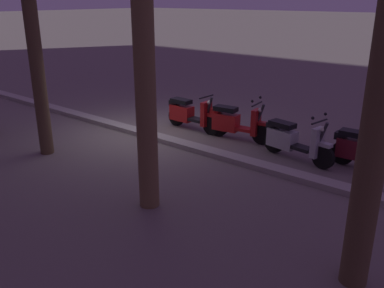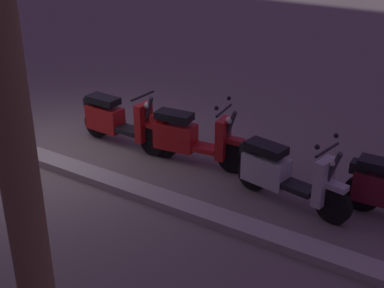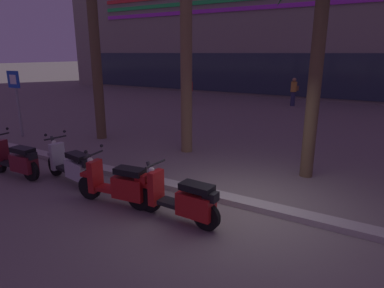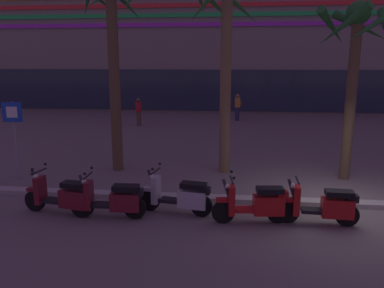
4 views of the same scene
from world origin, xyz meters
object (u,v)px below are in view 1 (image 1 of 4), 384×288
scooter_maroon_gap_after_mid (367,150)px  scooter_silver_mid_centre (293,140)px  scooter_red_far_back (235,122)px  scooter_red_second_in_line (189,114)px

scooter_maroon_gap_after_mid → scooter_silver_mid_centre: size_ratio=0.97×
scooter_red_far_back → scooter_maroon_gap_after_mid: bearing=-178.3°
scooter_red_far_back → scooter_red_second_in_line: (1.49, 0.06, -0.01)m
scooter_maroon_gap_after_mid → scooter_red_far_back: 3.29m
scooter_silver_mid_centre → scooter_red_far_back: same height
scooter_maroon_gap_after_mid → scooter_red_second_in_line: scooter_maroon_gap_after_mid is taller
scooter_silver_mid_centre → scooter_red_second_in_line: scooter_silver_mid_centre is taller
scooter_silver_mid_centre → scooter_red_far_back: (1.78, -0.32, 0.01)m
scooter_red_second_in_line → scooter_red_far_back: bearing=-177.7°
scooter_maroon_gap_after_mid → scooter_red_second_in_line: size_ratio=0.98×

